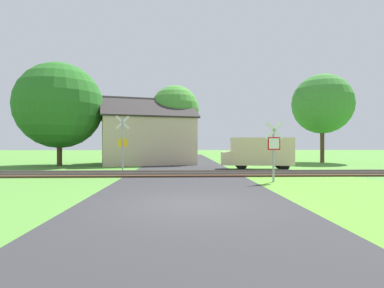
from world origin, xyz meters
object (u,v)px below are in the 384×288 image
(tree_far, at_px, (322,104))
(house, at_px, (147,139))
(tree_left, at_px, (60,106))
(tree_center, at_px, (175,110))
(mail_truck, at_px, (259,152))
(stop_sign_near, at_px, (274,147))
(crossing_sign_far, at_px, (123,140))

(tree_far, bearing_deg, house, -175.99)
(tree_left, relative_size, tree_far, 0.99)
(tree_center, relative_size, mail_truck, 1.46)
(stop_sign_near, xyz_separation_m, crossing_sign_far, (-8.08, 5.18, 0.37))
(tree_center, bearing_deg, mail_truck, -51.98)
(stop_sign_near, distance_m, tree_far, 17.96)
(crossing_sign_far, height_order, tree_center, tree_center)
(stop_sign_near, xyz_separation_m, tree_center, (-4.95, 14.68, 3.42))
(house, distance_m, tree_far, 17.31)
(mail_truck, bearing_deg, tree_far, -40.77)
(tree_center, bearing_deg, house, -156.43)
(crossing_sign_far, relative_size, tree_center, 0.49)
(mail_truck, bearing_deg, house, 58.36)
(stop_sign_near, xyz_separation_m, mail_truck, (1.10, 6.94, -0.42))
(tree_far, bearing_deg, stop_sign_near, -122.55)
(tree_center, height_order, tree_far, tree_far)
(house, height_order, mail_truck, house)
(crossing_sign_far, xyz_separation_m, tree_left, (-6.37, 6.05, 2.95))
(crossing_sign_far, xyz_separation_m, mail_truck, (9.18, 1.76, -0.79))
(stop_sign_near, xyz_separation_m, tree_left, (-14.45, 11.23, 3.32))
(tree_left, bearing_deg, tree_far, 8.40)
(house, xyz_separation_m, tree_left, (-6.95, -2.34, 2.75))
(stop_sign_near, relative_size, crossing_sign_far, 0.80)
(tree_far, relative_size, mail_truck, 1.70)
(crossing_sign_far, height_order, tree_left, tree_left)
(crossing_sign_far, relative_size, tree_far, 0.42)
(house, height_order, tree_left, tree_left)
(mail_truck, bearing_deg, tree_center, 44.04)
(tree_center, bearing_deg, tree_left, -160.05)
(tree_left, height_order, mail_truck, tree_left)
(house, bearing_deg, tree_left, -176.68)
(tree_center, relative_size, tree_far, 0.86)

